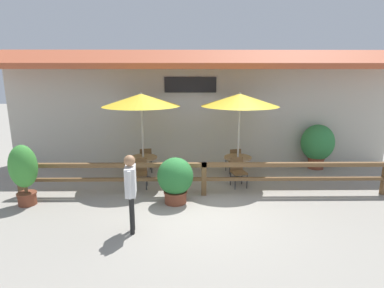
% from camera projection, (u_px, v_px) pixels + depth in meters
% --- Properties ---
extents(ground_plane, '(60.00, 60.00, 0.00)m').
position_uv_depth(ground_plane, '(206.00, 211.00, 7.48)').
color(ground_plane, gray).
extents(building_facade, '(14.28, 1.49, 4.23)m').
position_uv_depth(building_facade, '(200.00, 108.00, 11.00)').
color(building_facade, '#BCB7A8').
rests_on(building_facade, ground).
extents(patio_railing, '(10.40, 0.14, 0.95)m').
position_uv_depth(patio_railing, '(204.00, 172.00, 8.35)').
color(patio_railing, brown).
rests_on(patio_railing, ground).
extents(patio_umbrella_near, '(2.41, 2.41, 2.81)m').
position_uv_depth(patio_umbrella_near, '(141.00, 100.00, 9.25)').
color(patio_umbrella_near, '#B7B2A8').
rests_on(patio_umbrella_near, ground).
extents(dining_table_near, '(0.89, 0.89, 0.75)m').
position_uv_depth(dining_table_near, '(143.00, 161.00, 9.69)').
color(dining_table_near, olive).
rests_on(dining_table_near, ground).
extents(chair_near_streetside, '(0.45, 0.45, 0.88)m').
position_uv_depth(chair_near_streetside, '(140.00, 171.00, 9.01)').
color(chair_near_streetside, brown).
rests_on(chair_near_streetside, ground).
extents(chair_near_wallside, '(0.51, 0.51, 0.88)m').
position_uv_depth(chair_near_wallside, '(146.00, 159.00, 10.42)').
color(chair_near_wallside, brown).
rests_on(chair_near_wallside, ground).
extents(patio_umbrella_middle, '(2.41, 2.41, 2.81)m').
position_uv_depth(patio_umbrella_middle, '(240.00, 100.00, 9.27)').
color(patio_umbrella_middle, '#B7B2A8').
rests_on(patio_umbrella_middle, ground).
extents(dining_table_middle, '(0.89, 0.89, 0.75)m').
position_uv_depth(dining_table_middle, '(238.00, 161.00, 9.71)').
color(dining_table_middle, olive).
rests_on(dining_table_middle, ground).
extents(chair_middle_streetside, '(0.51, 0.51, 0.88)m').
position_uv_depth(chair_middle_streetside, '(238.00, 171.00, 9.10)').
color(chair_middle_streetside, brown).
rests_on(chair_middle_streetside, ground).
extents(chair_middle_wallside, '(0.51, 0.51, 0.88)m').
position_uv_depth(chair_middle_wallside, '(234.00, 159.00, 10.37)').
color(chair_middle_wallside, brown).
rests_on(chair_middle_wallside, ground).
extents(potted_plant_tall_tropical, '(0.95, 0.85, 1.24)m').
position_uv_depth(potted_plant_tall_tropical, '(175.00, 179.00, 7.86)').
color(potted_plant_tall_tropical, brown).
rests_on(potted_plant_tall_tropical, ground).
extents(potted_plant_small_flowering, '(0.70, 0.63, 1.61)m').
position_uv_depth(potted_plant_small_flowering, '(24.00, 171.00, 7.68)').
color(potted_plant_small_flowering, brown).
rests_on(potted_plant_small_flowering, ground).
extents(potted_plant_corner_fern, '(1.17, 1.05, 1.62)m').
position_uv_depth(potted_plant_corner_fern, '(317.00, 144.00, 10.79)').
color(potted_plant_corner_fern, brown).
rests_on(potted_plant_corner_fern, ground).
extents(pedestrian, '(0.26, 0.60, 1.72)m').
position_uv_depth(pedestrian, '(131.00, 184.00, 6.25)').
color(pedestrian, black).
rests_on(pedestrian, ground).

